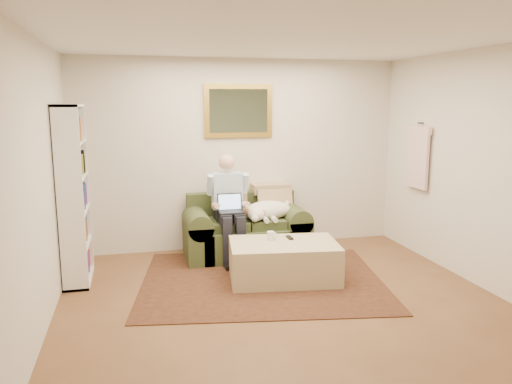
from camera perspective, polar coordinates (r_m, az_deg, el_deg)
name	(u,v)px	position (r m, az deg, el deg)	size (l,w,h in m)	color
room_shell	(286,178)	(4.85, 3.45, 1.65)	(4.51, 5.00, 2.61)	brown
rug	(262,280)	(5.82, 0.70, -10.04)	(2.72, 2.17, 0.01)	black
sofa	(246,235)	(6.67, -1.19, -4.89)	(1.61, 0.82, 0.97)	#424E29
seated_man	(230,209)	(6.38, -3.03, -1.90)	(0.53, 0.76, 1.36)	#8CB2D8
laptop	(231,207)	(6.32, -2.93, -1.72)	(0.31, 0.25, 0.23)	black
sleeping_dog	(268,210)	(6.58, 1.42, -2.07)	(0.66, 0.42, 0.25)	white
ottoman	(284,261)	(5.78, 3.18, -7.90)	(1.22, 0.77, 0.44)	#C7B784
coffee_mug	(271,236)	(5.81, 1.69, -5.02)	(0.08, 0.08, 0.10)	white
tv_remote	(290,238)	(5.89, 3.87, -5.22)	(0.05, 0.15, 0.02)	black
bookshelf	(74,195)	(5.95, -20.12, -0.27)	(0.28, 0.80, 2.00)	white
wall_mirror	(238,111)	(6.84, -2.01, 9.25)	(0.94, 0.04, 0.72)	gold
hanging_shirt	(417,154)	(6.89, 17.97, 4.18)	(0.06, 0.52, 0.90)	beige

